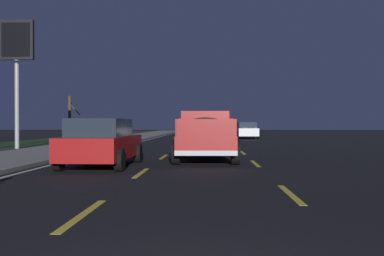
{
  "coord_description": "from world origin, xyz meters",
  "views": [
    {
      "loc": [
        -2.83,
        -0.17,
        1.38
      ],
      "look_at": [
        16.21,
        0.6,
        1.2
      ],
      "focal_mm": 40.99,
      "sensor_mm": 36.0,
      "label": 1
    }
  ],
  "objects_px": {
    "bare_tree_far": "(70,116)",
    "sedan_white": "(246,130)",
    "gas_price_sign": "(17,52)",
    "sedan_red": "(102,142)",
    "pickup_truck": "(205,134)"
  },
  "relations": [
    {
      "from": "bare_tree_far",
      "to": "sedan_white",
      "type": "bearing_deg",
      "value": -93.62
    },
    {
      "from": "gas_price_sign",
      "to": "bare_tree_far",
      "type": "distance_m",
      "value": 18.49
    },
    {
      "from": "sedan_red",
      "to": "bare_tree_far",
      "type": "height_order",
      "value": "bare_tree_far"
    },
    {
      "from": "pickup_truck",
      "to": "sedan_red",
      "type": "relative_size",
      "value": 1.23
    },
    {
      "from": "pickup_truck",
      "to": "gas_price_sign",
      "type": "distance_m",
      "value": 13.53
    },
    {
      "from": "bare_tree_far",
      "to": "gas_price_sign",
      "type": "bearing_deg",
      "value": -171.04
    },
    {
      "from": "sedan_red",
      "to": "sedan_white",
      "type": "relative_size",
      "value": 0.99
    },
    {
      "from": "sedan_white",
      "to": "bare_tree_far",
      "type": "distance_m",
      "value": 17.03
    },
    {
      "from": "pickup_truck",
      "to": "sedan_white",
      "type": "bearing_deg",
      "value": -8.43
    },
    {
      "from": "sedan_red",
      "to": "sedan_white",
      "type": "xyz_separation_m",
      "value": [
        26.85,
        -6.88,
        0.0
      ]
    },
    {
      "from": "pickup_truck",
      "to": "sedan_red",
      "type": "xyz_separation_m",
      "value": [
        -2.66,
        3.3,
        -0.2
      ]
    },
    {
      "from": "sedan_red",
      "to": "bare_tree_far",
      "type": "relative_size",
      "value": 1.06
    },
    {
      "from": "sedan_white",
      "to": "bare_tree_far",
      "type": "bearing_deg",
      "value": 86.38
    },
    {
      "from": "sedan_red",
      "to": "gas_price_sign",
      "type": "relative_size",
      "value": 0.62
    },
    {
      "from": "pickup_truck",
      "to": "sedan_white",
      "type": "distance_m",
      "value": 24.46
    }
  ]
}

